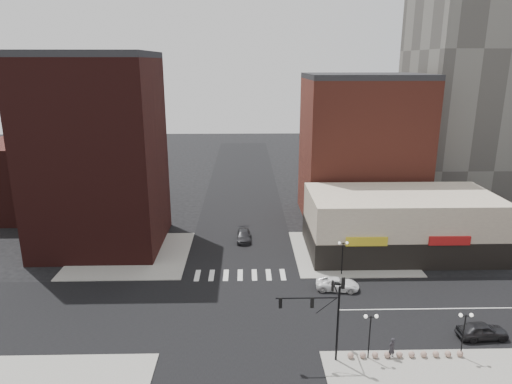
{
  "coord_description": "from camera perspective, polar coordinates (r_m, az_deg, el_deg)",
  "views": [
    {
      "loc": [
        0.63,
        -41.37,
        24.5
      ],
      "look_at": [
        1.74,
        5.82,
        11.0
      ],
      "focal_mm": 32.0,
      "sensor_mm": 36.0,
      "label": 1
    }
  ],
  "objects": [
    {
      "name": "pedestrian",
      "position": [
        42.6,
        16.6,
        -18.16
      ],
      "size": [
        0.82,
        0.74,
        1.89
      ],
      "primitive_type": "imported",
      "rotation": [
        0.0,
        0.0,
        3.67
      ],
      "color": "#252328",
      "rests_on": "sidewalk_se"
    },
    {
      "name": "ground",
      "position": [
        48.08,
        -1.97,
        -14.68
      ],
      "size": [
        240.0,
        240.0,
        0.0
      ],
      "primitive_type": "plane",
      "color": "black",
      "rests_on": "ground"
    },
    {
      "name": "road_ew",
      "position": [
        48.07,
        -1.97,
        -14.67
      ],
      "size": [
        200.0,
        14.0,
        0.02
      ],
      "primitive_type": "cube",
      "color": "black",
      "rests_on": "ground"
    },
    {
      "name": "sidewalk_ne",
      "position": [
        62.53,
        11.68,
        -7.4
      ],
      "size": [
        15.0,
        15.0,
        0.12
      ],
      "primitive_type": "cube",
      "color": "gray",
      "rests_on": "ground"
    },
    {
      "name": "white_suv",
      "position": [
        52.61,
        10.15,
        -11.26
      ],
      "size": [
        5.01,
        2.78,
        1.32
      ],
      "primitive_type": "imported",
      "rotation": [
        0.0,
        0.0,
        1.44
      ],
      "color": "white",
      "rests_on": "ground"
    },
    {
      "name": "bollard_row",
      "position": [
        43.35,
        18.18,
        -18.73
      ],
      "size": [
        9.99,
        0.54,
        0.54
      ],
      "color": "gray",
      "rests_on": "sidewalk_se"
    },
    {
      "name": "sidewalk_nw",
      "position": [
        62.83,
        -15.3,
        -7.53
      ],
      "size": [
        15.0,
        15.0,
        0.12
      ],
      "primitive_type": "cube",
      "color": "gray",
      "rests_on": "ground"
    },
    {
      "name": "building_nw",
      "position": [
        64.13,
        -19.2,
        4.29
      ],
      "size": [
        16.0,
        15.0,
        25.0
      ],
      "primitive_type": "cube",
      "color": "#341210",
      "rests_on": "ground"
    },
    {
      "name": "dark_sedan_east",
      "position": [
        48.37,
        26.43,
        -15.25
      ],
      "size": [
        4.65,
        2.08,
        1.55
      ],
      "primitive_type": "imported",
      "rotation": [
        0.0,
        0.0,
        1.63
      ],
      "color": "black",
      "rests_on": "ground"
    },
    {
      "name": "building_ne_midrise",
      "position": [
        74.44,
        13.02,
        5.1
      ],
      "size": [
        18.0,
        15.0,
        22.0
      ],
      "primitive_type": "cube",
      "color": "maroon",
      "rests_on": "ground"
    },
    {
      "name": "road_ns",
      "position": [
        48.07,
        -1.97,
        -14.67
      ],
      "size": [
        14.0,
        200.0,
        0.02
      ],
      "primitive_type": "cube",
      "color": "black",
      "rests_on": "ground"
    },
    {
      "name": "street_lamp_se_b",
      "position": [
        43.59,
        24.65,
        -14.75
      ],
      "size": [
        1.22,
        0.32,
        4.16
      ],
      "color": "black",
      "rests_on": "sidewalk_se"
    },
    {
      "name": "dark_sedan_north",
      "position": [
        65.15,
        -1.55,
        -5.47
      ],
      "size": [
        2.01,
        4.83,
        1.4
      ],
      "primitive_type": "imported",
      "rotation": [
        0.0,
        0.0,
        0.01
      ],
      "color": "black",
      "rests_on": "ground"
    },
    {
      "name": "building_ne_row",
      "position": [
        63.57,
        17.48,
        -4.29
      ],
      "size": [
        24.2,
        12.2,
        8.0
      ],
      "color": "beige",
      "rests_on": "ground"
    },
    {
      "name": "building_nw_low",
      "position": [
        84.18,
        -24.13,
        1.85
      ],
      "size": [
        20.0,
        18.0,
        12.0
      ],
      "primitive_type": "cube",
      "color": "#341210",
      "rests_on": "ground"
    },
    {
      "name": "street_lamp_se_a",
      "position": [
        40.87,
        14.11,
        -15.83
      ],
      "size": [
        1.22,
        0.32,
        4.16
      ],
      "color": "black",
      "rests_on": "sidewalk_se"
    },
    {
      "name": "traffic_signal",
      "position": [
        39.37,
        8.76,
        -14.0
      ],
      "size": [
        5.59,
        3.09,
        7.77
      ],
      "color": "black",
      "rests_on": "ground"
    },
    {
      "name": "street_lamp_ne",
      "position": [
        54.92,
        10.8,
        -7.06
      ],
      "size": [
        1.22,
        0.32,
        4.16
      ],
      "color": "black",
      "rests_on": "sidewalk_ne"
    }
  ]
}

